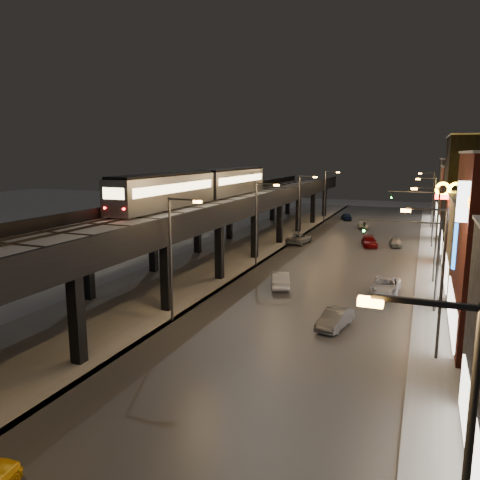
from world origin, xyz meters
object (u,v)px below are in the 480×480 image
(car_mid_dark, at_px, (363,225))
(car_onc_white, at_px, (369,242))
(subway_train, at_px, (204,185))
(car_mid_silver, at_px, (299,239))
(car_onc_silver, at_px, (335,319))
(sign_citgo, at_px, (477,228))
(car_onc_red, at_px, (396,242))
(car_near_white, at_px, (280,280))
(car_far_white, at_px, (346,217))
(car_onc_dark, at_px, (385,287))

(car_mid_dark, distance_m, car_onc_white, 15.66)
(subway_train, height_order, car_mid_silver, subway_train)
(car_mid_silver, bearing_deg, car_mid_dark, -104.80)
(car_mid_silver, bearing_deg, car_onc_silver, 115.04)
(subway_train, xyz_separation_m, car_onc_white, (17.93, 12.09, -7.69))
(sign_citgo, bearing_deg, car_onc_red, 99.48)
(car_near_white, distance_m, car_mid_dark, 37.99)
(car_onc_white, bearing_deg, car_far_white, 92.89)
(car_far_white, distance_m, car_onc_white, 24.86)
(car_mid_silver, xyz_separation_m, car_onc_dark, (12.74, -19.76, -0.01))
(car_onc_silver, distance_m, car_onc_red, 31.91)
(subway_train, relative_size, car_mid_dark, 8.30)
(car_near_white, xyz_separation_m, car_mid_silver, (-3.71, 21.17, -0.02))
(car_onc_silver, distance_m, car_onc_white, 30.76)
(car_near_white, bearing_deg, car_onc_silver, 108.83)
(sign_citgo, bearing_deg, car_onc_dark, 112.54)
(car_onc_silver, distance_m, car_onc_dark, 10.01)
(car_onc_silver, bearing_deg, car_onc_red, 97.90)
(subway_train, height_order, car_near_white, subway_train)
(car_far_white, bearing_deg, sign_citgo, 86.85)
(car_mid_dark, xyz_separation_m, car_onc_dark, (6.38, -36.49, 0.08))
(car_onc_white, bearing_deg, car_near_white, -116.18)
(car_mid_silver, bearing_deg, sign_citgo, 124.98)
(car_mid_silver, bearing_deg, car_onc_white, -165.79)
(car_mid_dark, height_order, car_onc_red, same)
(car_mid_dark, bearing_deg, sign_citgo, 98.05)
(car_mid_dark, bearing_deg, car_far_white, -69.97)
(subway_train, xyz_separation_m, car_onc_red, (21.14, 13.19, -7.71))
(car_onc_dark, distance_m, sign_citgo, 15.84)
(subway_train, relative_size, car_onc_dark, 7.02)
(car_near_white, relative_size, sign_citgo, 0.42)
(car_near_white, distance_m, car_mid_silver, 21.50)
(car_mid_dark, distance_m, car_far_white, 9.41)
(car_onc_white, height_order, car_onc_red, car_onc_white)
(car_far_white, distance_m, sign_citgo, 60.52)
(car_onc_silver, relative_size, sign_citgo, 0.38)
(car_mid_silver, relative_size, car_mid_dark, 1.21)
(subway_train, relative_size, car_onc_white, 7.98)
(car_far_white, relative_size, car_onc_red, 1.06)
(car_mid_dark, height_order, car_onc_dark, car_onc_dark)
(subway_train, xyz_separation_m, car_onc_silver, (19.03, -18.65, -7.66))
(subway_train, bearing_deg, car_onc_silver, -44.41)
(car_mid_dark, relative_size, car_onc_silver, 1.04)
(car_far_white, distance_m, car_onc_red, 24.89)
(subway_train, height_order, car_onc_silver, subway_train)
(car_mid_silver, bearing_deg, subway_train, 56.55)
(car_onc_white, bearing_deg, car_mid_silver, 175.39)
(car_mid_silver, distance_m, car_onc_silver, 31.14)
(car_mid_dark, relative_size, car_onc_dark, 0.85)
(car_far_white, height_order, sign_citgo, sign_citgo)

